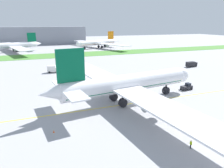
{
  "coord_description": "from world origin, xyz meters",
  "views": [
    {
      "loc": [
        -23.63,
        -49.66,
        21.66
      ],
      "look_at": [
        -2.21,
        8.09,
        3.48
      ],
      "focal_mm": 33.2,
      "sensor_mm": 36.0,
      "label": 1
    }
  ],
  "objects_px": {
    "ground_crew_marshaller_front": "(200,118)",
    "service_truck_fuel_bowser": "(53,69)",
    "service_truck_baggage_loader": "(191,64)",
    "ground_crew_wingwalker_port": "(191,144)",
    "parked_airliner_far_left": "(12,46)",
    "parked_airliner_far_centre": "(98,43)",
    "airliner_foreground": "(126,84)",
    "pushback_tug": "(187,87)",
    "traffic_cone_port_wing": "(54,131)"
  },
  "relations": [
    {
      "from": "ground_crew_wingwalker_port",
      "to": "ground_crew_marshaller_front",
      "type": "bearing_deg",
      "value": 40.03
    },
    {
      "from": "ground_crew_marshaller_front",
      "to": "service_truck_baggage_loader",
      "type": "height_order",
      "value": "service_truck_baggage_loader"
    },
    {
      "from": "traffic_cone_port_wing",
      "to": "parked_airliner_far_left",
      "type": "xyz_separation_m",
      "value": [
        -18.03,
        138.29,
        4.57
      ]
    },
    {
      "from": "service_truck_baggage_loader",
      "to": "parked_airliner_far_left",
      "type": "bearing_deg",
      "value": 133.88
    },
    {
      "from": "ground_crew_marshaller_front",
      "to": "traffic_cone_port_wing",
      "type": "relative_size",
      "value": 2.86
    },
    {
      "from": "service_truck_fuel_bowser",
      "to": "parked_airliner_far_left",
      "type": "relative_size",
      "value": 0.07
    },
    {
      "from": "airliner_foreground",
      "to": "ground_crew_wingwalker_port",
      "type": "xyz_separation_m",
      "value": [
        1.81,
        -24.85,
        -4.47
      ]
    },
    {
      "from": "airliner_foreground",
      "to": "pushback_tug",
      "type": "xyz_separation_m",
      "value": [
        24.11,
        3.3,
        -4.41
      ]
    },
    {
      "from": "ground_crew_wingwalker_port",
      "to": "ground_crew_marshaller_front",
      "type": "xyz_separation_m",
      "value": [
        9.29,
        7.81,
        0.03
      ]
    },
    {
      "from": "parked_airliner_far_left",
      "to": "parked_airliner_far_centre",
      "type": "relative_size",
      "value": 1.03
    },
    {
      "from": "ground_crew_wingwalker_port",
      "to": "parked_airliner_far_centre",
      "type": "relative_size",
      "value": 0.02
    },
    {
      "from": "parked_airliner_far_centre",
      "to": "service_truck_fuel_bowser",
      "type": "bearing_deg",
      "value": -119.0
    },
    {
      "from": "service_truck_baggage_loader",
      "to": "parked_airliner_far_left",
      "type": "relative_size",
      "value": 0.09
    },
    {
      "from": "pushback_tug",
      "to": "traffic_cone_port_wing",
      "type": "xyz_separation_m",
      "value": [
        -44.83,
        -13.77,
        -0.76
      ]
    },
    {
      "from": "airliner_foreground",
      "to": "service_truck_baggage_loader",
      "type": "relative_size",
      "value": 11.78
    },
    {
      "from": "service_truck_baggage_loader",
      "to": "service_truck_fuel_bowser",
      "type": "relative_size",
      "value": 1.21
    },
    {
      "from": "service_truck_baggage_loader",
      "to": "parked_airliner_far_centre",
      "type": "height_order",
      "value": "parked_airliner_far_centre"
    },
    {
      "from": "service_truck_fuel_bowser",
      "to": "ground_crew_marshaller_front",
      "type": "bearing_deg",
      "value": -66.39
    },
    {
      "from": "pushback_tug",
      "to": "ground_crew_wingwalker_port",
      "type": "distance_m",
      "value": 35.91
    },
    {
      "from": "ground_crew_wingwalker_port",
      "to": "parked_airliner_far_left",
      "type": "height_order",
      "value": "parked_airliner_far_left"
    },
    {
      "from": "airliner_foreground",
      "to": "ground_crew_wingwalker_port",
      "type": "relative_size",
      "value": 46.07
    },
    {
      "from": "ground_crew_wingwalker_port",
      "to": "parked_airliner_far_left",
      "type": "distance_m",
      "value": 158.02
    },
    {
      "from": "traffic_cone_port_wing",
      "to": "parked_airliner_far_centre",
      "type": "relative_size",
      "value": 0.01
    },
    {
      "from": "traffic_cone_port_wing",
      "to": "service_truck_fuel_bowser",
      "type": "bearing_deg",
      "value": 85.16
    },
    {
      "from": "ground_crew_marshaller_front",
      "to": "service_truck_fuel_bowser",
      "type": "height_order",
      "value": "service_truck_fuel_bowser"
    },
    {
      "from": "service_truck_fuel_bowser",
      "to": "airliner_foreground",
      "type": "bearing_deg",
      "value": -70.42
    },
    {
      "from": "parked_airliner_far_left",
      "to": "traffic_cone_port_wing",
      "type": "bearing_deg",
      "value": -82.57
    },
    {
      "from": "traffic_cone_port_wing",
      "to": "service_truck_baggage_loader",
      "type": "xyz_separation_m",
      "value": [
        72.63,
        44.02,
        1.2
      ]
    },
    {
      "from": "parked_airliner_far_left",
      "to": "parked_airliner_far_centre",
      "type": "bearing_deg",
      "value": 1.66
    },
    {
      "from": "pushback_tug",
      "to": "ground_crew_marshaller_front",
      "type": "relative_size",
      "value": 3.48
    },
    {
      "from": "service_truck_fuel_bowser",
      "to": "parked_airliner_far_left",
      "type": "height_order",
      "value": "parked_airliner_far_left"
    },
    {
      "from": "ground_crew_marshaller_front",
      "to": "traffic_cone_port_wing",
      "type": "bearing_deg",
      "value": 168.33
    },
    {
      "from": "pushback_tug",
      "to": "service_truck_fuel_bowser",
      "type": "height_order",
      "value": "service_truck_fuel_bowser"
    },
    {
      "from": "airliner_foreground",
      "to": "service_truck_fuel_bowser",
      "type": "relative_size",
      "value": 14.25
    },
    {
      "from": "traffic_cone_port_wing",
      "to": "airliner_foreground",
      "type": "bearing_deg",
      "value": 26.8
    },
    {
      "from": "parked_airliner_far_left",
      "to": "parked_airliner_far_centre",
      "type": "height_order",
      "value": "parked_airliner_far_centre"
    },
    {
      "from": "pushback_tug",
      "to": "ground_crew_wingwalker_port",
      "type": "relative_size",
      "value": 3.6
    },
    {
      "from": "traffic_cone_port_wing",
      "to": "service_truck_fuel_bowser",
      "type": "xyz_separation_m",
      "value": [
        4.7,
        55.52,
        1.41
      ]
    },
    {
      "from": "parked_airliner_far_centre",
      "to": "ground_crew_wingwalker_port",
      "type": "bearing_deg",
      "value": -100.67
    },
    {
      "from": "pushback_tug",
      "to": "service_truck_baggage_loader",
      "type": "distance_m",
      "value": 41.08
    },
    {
      "from": "ground_crew_marshaller_front",
      "to": "parked_airliner_far_left",
      "type": "relative_size",
      "value": 0.02
    },
    {
      "from": "traffic_cone_port_wing",
      "to": "ground_crew_marshaller_front",
      "type": "bearing_deg",
      "value": -11.67
    },
    {
      "from": "ground_crew_wingwalker_port",
      "to": "service_truck_baggage_loader",
      "type": "relative_size",
      "value": 0.26
    },
    {
      "from": "airliner_foreground",
      "to": "parked_airliner_far_left",
      "type": "relative_size",
      "value": 1.03
    },
    {
      "from": "ground_crew_wingwalker_port",
      "to": "parked_airliner_far_centre",
      "type": "height_order",
      "value": "parked_airliner_far_centre"
    },
    {
      "from": "ground_crew_wingwalker_port",
      "to": "service_truck_fuel_bowser",
      "type": "distance_m",
      "value": 72.14
    },
    {
      "from": "service_truck_fuel_bowser",
      "to": "parked_airliner_far_left",
      "type": "xyz_separation_m",
      "value": [
        -22.73,
        82.77,
        3.16
      ]
    },
    {
      "from": "service_truck_baggage_loader",
      "to": "service_truck_fuel_bowser",
      "type": "distance_m",
      "value": 68.9
    },
    {
      "from": "traffic_cone_port_wing",
      "to": "parked_airliner_far_left",
      "type": "relative_size",
      "value": 0.01
    },
    {
      "from": "ground_crew_marshaller_front",
      "to": "service_truck_fuel_bowser",
      "type": "relative_size",
      "value": 0.32
    }
  ]
}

